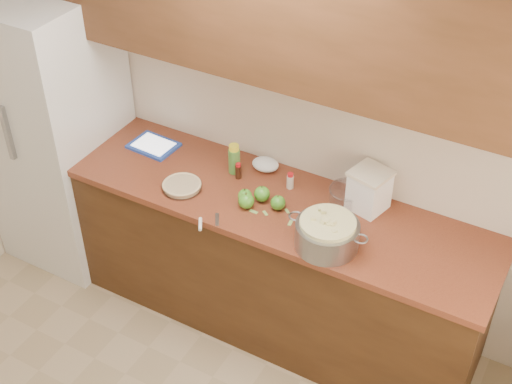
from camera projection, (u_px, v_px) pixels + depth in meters
The scene contains 22 objects.
room_shell at pixel (72, 331), 2.65m from camera, with size 3.60×3.60×3.60m.
counter_run at pixel (262, 258), 4.18m from camera, with size 2.64×0.68×0.92m.
upper_cabinets at pixel (279, 8), 3.37m from camera, with size 2.60×0.34×0.70m, color brown.
fridge at pixel (57, 132), 4.44m from camera, with size 0.70×0.70×1.80m, color silver.
pie at pixel (182, 186), 3.94m from camera, with size 0.22×0.22×0.04m.
colander at pixel (327, 234), 3.53m from camera, with size 0.43×0.32×0.16m.
flour_canister at pixel (369, 190), 3.75m from camera, with size 0.23×0.23×0.24m.
tablet at pixel (154, 146), 4.27m from camera, with size 0.28×0.22×0.02m.
paring_knife at pixel (203, 223), 3.70m from camera, with size 0.12×0.18×0.02m.
lemon_bottle at pixel (234, 159), 4.02m from camera, with size 0.07×0.07×0.18m.
cinnamon_shaker at pixel (290, 181), 3.93m from camera, with size 0.04×0.04×0.10m.
vanilla_bottle at pixel (238, 171), 4.00m from camera, with size 0.03×0.03×0.10m.
mixing_bowl at pixel (348, 194), 3.84m from camera, with size 0.21×0.21×0.08m.
paper_towel at pixel (265, 164), 4.07m from camera, with size 0.16×0.13×0.07m, color white.
apple_left at pixel (245, 196), 3.83m from camera, with size 0.08×0.08×0.09m.
apple_center at pixel (262, 194), 3.84m from camera, with size 0.09×0.09×0.10m.
apple_front at pixel (246, 201), 3.79m from camera, with size 0.09×0.09×0.10m.
apple_extra at pixel (278, 203), 3.79m from camera, with size 0.08×0.08×0.09m.
peel_a at pixel (287, 211), 3.79m from camera, with size 0.04×0.02×0.00m, color #8FB759.
peel_b at pixel (253, 212), 3.79m from camera, with size 0.05×0.02×0.00m, color #8FB759.
peel_c at pixel (265, 213), 3.78m from camera, with size 0.04×0.02×0.00m, color #8FB759.
peel_d at pixel (290, 223), 3.72m from camera, with size 0.04×0.02×0.00m, color #8FB759.
Camera 1 is at (1.46, -1.21, 3.33)m, focal length 50.00 mm.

